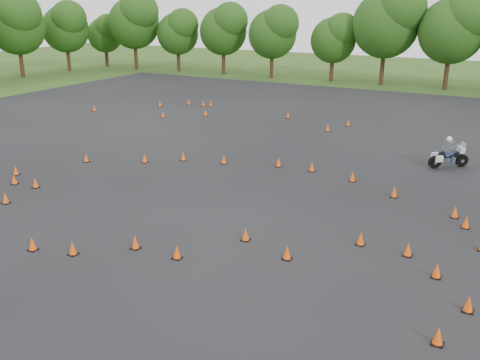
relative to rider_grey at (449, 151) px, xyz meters
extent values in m
plane|color=#2D5119|center=(-6.70, -13.96, -0.84)|extent=(140.00, 140.00, 0.00)
plane|color=black|center=(-6.70, -7.96, -0.83)|extent=(62.00, 62.00, 0.00)
cone|color=#FF530A|center=(-6.36, -14.99, -0.61)|extent=(0.26, 0.26, 0.45)
cone|color=#FF530A|center=(-10.38, -4.87, -0.61)|extent=(0.26, 0.26, 0.45)
cone|color=#FF530A|center=(-8.04, -15.05, -0.61)|extent=(0.26, 0.26, 0.45)
cone|color=#FF530A|center=(-19.33, 8.57, -0.61)|extent=(0.26, 0.26, 0.45)
cone|color=#FF530A|center=(-7.66, -3.98, -0.61)|extent=(0.26, 0.26, 0.45)
cone|color=#FF530A|center=(-16.97, -8.01, -0.61)|extent=(0.26, 0.26, 0.45)
cone|color=#FF530A|center=(0.32, -11.18, -0.61)|extent=(0.26, 0.26, 0.45)
cone|color=#FF530A|center=(-3.61, -4.49, -0.61)|extent=(0.26, 0.26, 0.45)
cone|color=#FF530A|center=(2.48, -13.85, -0.61)|extent=(0.26, 0.26, 0.45)
cone|color=#FF530A|center=(-19.79, 8.22, -0.61)|extent=(0.26, 0.26, 0.45)
cone|color=#FF530A|center=(-17.34, -12.30, -0.61)|extent=(0.26, 0.26, 0.45)
cone|color=#FF530A|center=(-7.34, 6.84, -0.61)|extent=(0.26, 0.26, 0.45)
cone|color=#FF530A|center=(-3.14, -13.31, -0.61)|extent=(0.26, 0.26, 0.45)
cone|color=#FF530A|center=(-9.61, -16.40, -0.61)|extent=(0.26, 0.26, 0.45)
cone|color=#FF530A|center=(-1.32, -11.10, -0.61)|extent=(0.26, 0.26, 0.45)
cone|color=#FF530A|center=(1.75, -7.80, -0.61)|extent=(0.26, 0.26, 0.45)
cone|color=#FF530A|center=(-21.21, 8.21, -0.61)|extent=(0.26, 0.26, 0.45)
cone|color=#FF530A|center=(-22.81, 6.47, -0.61)|extent=(0.26, 0.26, 0.45)
cone|color=#FF530A|center=(-5.86, -3.94, -0.61)|extent=(0.26, 0.26, 0.45)
cone|color=#FF530A|center=(1.24, -6.92, -0.61)|extent=(0.26, 0.26, 0.45)
cone|color=#FF530A|center=(1.40, -12.27, -0.61)|extent=(0.26, 0.26, 0.45)
cone|color=#FF530A|center=(1.99, -15.79, -0.61)|extent=(0.26, 0.26, 0.45)
cone|color=#FF530A|center=(-5.02, -12.67, -0.61)|extent=(0.26, 0.26, 0.45)
cone|color=#FF530A|center=(-8.05, 4.66, -0.61)|extent=(0.26, 0.26, 0.45)
cone|color=#FF530A|center=(-18.40, -11.31, -0.61)|extent=(0.26, 0.26, 0.45)
cone|color=#FF530A|center=(-17.63, 5.02, -0.61)|extent=(0.26, 0.26, 0.45)
cone|color=#FF530A|center=(-11.06, -16.80, -0.61)|extent=(0.26, 0.26, 0.45)
cone|color=#FF530A|center=(-15.62, -14.19, -0.61)|extent=(0.26, 0.26, 0.45)
cone|color=#FF530A|center=(-16.08, -12.18, -0.61)|extent=(0.26, 0.26, 0.45)
cone|color=#FF530A|center=(-11.99, 7.28, -0.61)|extent=(0.26, 0.26, 0.45)
cone|color=#FF530A|center=(-20.08, 3.12, -0.61)|extent=(0.26, 0.26, 0.45)
cone|color=#FF530A|center=(-1.39, -5.72, -0.61)|extent=(0.26, 0.26, 0.45)
cone|color=#FF530A|center=(-12.60, -5.36, -0.61)|extent=(0.26, 0.26, 0.45)
cone|color=#FF530A|center=(-14.17, -6.65, -0.61)|extent=(0.26, 0.26, 0.45)
cone|color=#FF530A|center=(-26.12, 2.52, -0.61)|extent=(0.26, 0.26, 0.45)
camera|label=1|loc=(2.99, -28.03, 7.25)|focal=40.00mm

